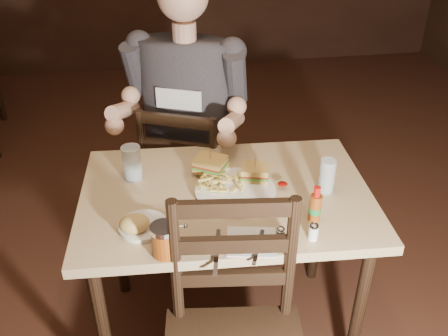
{
  "coord_description": "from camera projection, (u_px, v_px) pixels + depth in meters",
  "views": [
    {
      "loc": [
        -0.02,
        -1.51,
        1.87
      ],
      "look_at": [
        0.23,
        0.09,
        0.85
      ],
      "focal_mm": 40.0,
      "sensor_mm": 36.0,
      "label": 1
    }
  ],
  "objects": [
    {
      "name": "side_plate",
      "position": [
        143.0,
        227.0,
        1.73
      ],
      "size": [
        0.18,
        0.18,
        0.01
      ],
      "primitive_type": "cylinder",
      "rotation": [
        0.0,
        0.0,
        -0.06
      ],
      "color": "white",
      "rests_on": "main_table"
    },
    {
      "name": "diner",
      "position": [
        184.0,
        88.0,
        2.25
      ],
      "size": [
        0.72,
        0.65,
        1.01
      ],
      "primitive_type": null,
      "rotation": [
        0.0,
        0.0,
        -0.39
      ],
      "color": "#353339",
      "rests_on": "chair_far"
    },
    {
      "name": "bread_roll",
      "position": [
        134.0,
        224.0,
        1.68
      ],
      "size": [
        0.11,
        0.09,
        0.06
      ],
      "primitive_type": "ellipsoid",
      "rotation": [
        0.0,
        0.0,
        -0.06
      ],
      "color": "tan",
      "rests_on": "side_plate"
    },
    {
      "name": "chair_far",
      "position": [
        191.0,
        178.0,
        2.57
      ],
      "size": [
        0.56,
        0.59,
        0.91
      ],
      "primitive_type": null,
      "rotation": [
        0.0,
        0.0,
        2.75
      ],
      "color": "black",
      "rests_on": "ground"
    },
    {
      "name": "knife",
      "position": [
        217.0,
        252.0,
        1.62
      ],
      "size": [
        0.06,
        0.22,
        0.01
      ],
      "primitive_type": "cube",
      "rotation": [
        0.0,
        0.0,
        -0.2
      ],
      "color": "silver",
      "rests_on": "napkin"
    },
    {
      "name": "glass_right",
      "position": [
        327.0,
        176.0,
        1.89
      ],
      "size": [
        0.06,
        0.06,
        0.14
      ],
      "primitive_type": "cylinder",
      "rotation": [
        0.0,
        0.0,
        -0.06
      ],
      "color": "silver",
      "rests_on": "main_table"
    },
    {
      "name": "room_shell",
      "position": [
        154.0,
        37.0,
        1.52
      ],
      "size": [
        7.0,
        7.0,
        7.0
      ],
      "color": "black",
      "rests_on": "ground"
    },
    {
      "name": "fork",
      "position": [
        258.0,
        247.0,
        1.64
      ],
      "size": [
        0.08,
        0.17,
        0.01
      ],
      "primitive_type": "cube",
      "rotation": [
        0.0,
        0.0,
        -0.38
      ],
      "color": "silver",
      "rests_on": "napkin"
    },
    {
      "name": "salt_shaker",
      "position": [
        313.0,
        232.0,
        1.67
      ],
      "size": [
        0.04,
        0.04,
        0.06
      ],
      "primitive_type": null,
      "rotation": [
        0.0,
        0.0,
        -0.06
      ],
      "color": "white",
      "rests_on": "main_table"
    },
    {
      "name": "sandwich_right",
      "position": [
        255.0,
        169.0,
        1.94
      ],
      "size": [
        0.12,
        0.11,
        0.09
      ],
      "primitive_type": null,
      "rotation": [
        0.0,
        0.0,
        -0.25
      ],
      "color": "gold",
      "rests_on": "dinner_plate"
    },
    {
      "name": "napkin",
      "position": [
        251.0,
        242.0,
        1.67
      ],
      "size": [
        0.19,
        0.18,
        0.0
      ],
      "primitive_type": "cube",
      "rotation": [
        0.0,
        0.0,
        -0.19
      ],
      "color": "white",
      "rests_on": "main_table"
    },
    {
      "name": "syrup_dispenser",
      "position": [
        164.0,
        240.0,
        1.59
      ],
      "size": [
        0.09,
        0.09,
        0.11
      ],
      "primitive_type": null,
      "rotation": [
        0.0,
        0.0,
        -0.06
      ],
      "color": "#81380E",
      "rests_on": "main_table"
    },
    {
      "name": "glass_left",
      "position": [
        132.0,
        163.0,
        1.96
      ],
      "size": [
        0.08,
        0.08,
        0.14
      ],
      "primitive_type": "cylinder",
      "rotation": [
        0.0,
        0.0,
        -0.06
      ],
      "color": "silver",
      "rests_on": "main_table"
    },
    {
      "name": "main_table",
      "position": [
        226.0,
        211.0,
        1.96
      ],
      "size": [
        1.15,
        0.8,
        0.77
      ],
      "rotation": [
        0.0,
        0.0,
        -0.06
      ],
      "color": "tan",
      "rests_on": "ground"
    },
    {
      "name": "dinner_plate",
      "position": [
        235.0,
        192.0,
        1.9
      ],
      "size": [
        0.32,
        0.32,
        0.02
      ],
      "primitive_type": "cylinder",
      "rotation": [
        0.0,
        0.0,
        -0.06
      ],
      "color": "white",
      "rests_on": "main_table"
    },
    {
      "name": "fries_pile",
      "position": [
        216.0,
        183.0,
        1.91
      ],
      "size": [
        0.25,
        0.18,
        0.04
      ],
      "primitive_type": null,
      "rotation": [
        0.0,
        0.0,
        -0.06
      ],
      "color": "#D9C65E",
      "rests_on": "dinner_plate"
    },
    {
      "name": "sandwich_left",
      "position": [
        210.0,
        160.0,
        1.99
      ],
      "size": [
        0.15,
        0.15,
        0.1
      ],
      "primitive_type": null,
      "rotation": [
        0.0,
        0.0,
        -0.54
      ],
      "color": "gold",
      "rests_on": "dinner_plate"
    },
    {
      "name": "hot_sauce",
      "position": [
        316.0,
        204.0,
        1.74
      ],
      "size": [
        0.05,
        0.05,
        0.14
      ],
      "primitive_type": null,
      "rotation": [
        0.0,
        0.0,
        -0.06
      ],
      "color": "#81380E",
      "rests_on": "main_table"
    },
    {
      "name": "ketchup_dollop",
      "position": [
        283.0,
        184.0,
        1.93
      ],
      "size": [
        0.04,
        0.04,
        0.01
      ],
      "primitive_type": "ellipsoid",
      "rotation": [
        0.0,
        0.0,
        -0.06
      ],
      "color": "maroon",
      "rests_on": "dinner_plate"
    },
    {
      "name": "pepper_shaker",
      "position": [
        280.0,
        235.0,
        1.66
      ],
      "size": [
        0.03,
        0.03,
        0.05
      ],
      "primitive_type": null,
      "rotation": [
        0.0,
        0.0,
        -0.06
      ],
      "color": "#38332D",
      "rests_on": "main_table"
    }
  ]
}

